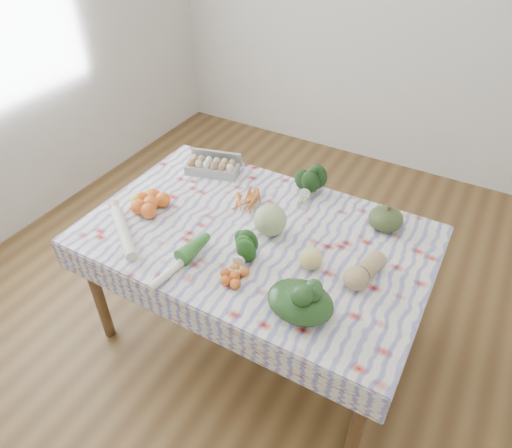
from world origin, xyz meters
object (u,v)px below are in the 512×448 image
Objects in this scene: dining_table at (256,246)px; grapefruit at (311,258)px; kabocha_squash at (386,219)px; cabbage at (270,220)px; egg_carton at (212,168)px; butternut_squash at (364,270)px.

dining_table is 0.36m from grapefruit.
cabbage is (-0.47, -0.32, 0.02)m from kabocha_squash.
dining_table is 5.30× the size of egg_carton.
butternut_squash is at bearing -35.63° from egg_carton.
kabocha_squash is (1.01, 0.01, 0.02)m from egg_carton.
egg_carton is 1.30× the size of butternut_squash.
grapefruit is (0.33, -0.08, 0.14)m from dining_table.
kabocha_squash is at bearing 107.82° from butternut_squash.
egg_carton is 0.62m from cabbage.
kabocha_squash is 1.06× the size of cabbage.
grapefruit is (-0.20, -0.44, -0.00)m from kabocha_squash.
egg_carton is 0.91m from grapefruit.
cabbage is 0.69× the size of butternut_squash.
egg_carton reaches higher than dining_table.
butternut_squash is (0.56, -0.03, 0.14)m from dining_table.
cabbage is (0.06, 0.04, 0.16)m from dining_table.
dining_table is 9.48× the size of kabocha_squash.
grapefruit is (0.81, -0.42, 0.01)m from egg_carton.
egg_carton is 1.01m from kabocha_squash.
cabbage reaches higher than butternut_squash.
butternut_squash is (0.03, -0.39, -0.00)m from kabocha_squash.
dining_table is at bearing 165.88° from grapefruit.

